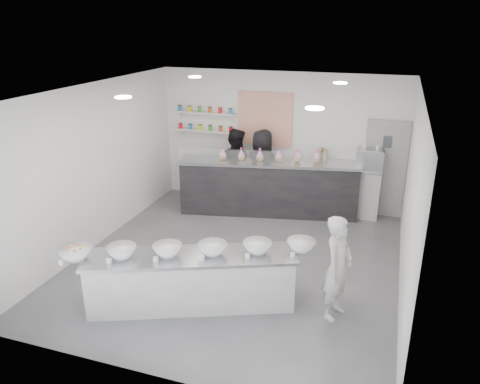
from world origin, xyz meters
name	(u,v)px	position (x,y,z in m)	size (l,w,h in m)	color
floor	(237,261)	(0.00, 0.00, 0.00)	(6.00, 6.00, 0.00)	#515156
ceiling	(236,91)	(0.00, 0.00, 3.00)	(6.00, 6.00, 0.00)	white
back_wall	(280,140)	(0.00, 3.00, 1.50)	(5.50, 5.50, 0.00)	white
left_wall	(95,166)	(-2.75, 0.00, 1.50)	(6.00, 6.00, 0.00)	white
right_wall	(411,201)	(2.75, 0.00, 1.50)	(6.00, 6.00, 0.00)	white
back_door	(384,169)	(2.30, 2.97, 1.05)	(0.88, 0.04, 2.10)	#959592
pattern_panel	(265,119)	(-0.35, 2.98, 1.95)	(1.25, 0.03, 1.20)	#D14F26
jar_shelf_lower	(206,131)	(-1.75, 2.90, 1.60)	(1.45, 0.22, 0.04)	silver
jar_shelf_upper	(205,113)	(-1.75, 2.90, 2.02)	(1.45, 0.22, 0.04)	silver
preserve_jars	(205,119)	(-1.75, 2.88, 1.88)	(1.45, 0.10, 0.56)	red
downlight_0	(123,97)	(-1.40, -1.00, 2.98)	(0.24, 0.24, 0.02)	white
downlight_1	(315,108)	(1.40, -1.00, 2.98)	(0.24, 0.24, 0.02)	white
downlight_2	(195,77)	(-1.40, 1.60, 2.98)	(0.24, 0.24, 0.02)	white
downlight_3	(340,83)	(1.40, 1.60, 2.98)	(0.24, 0.24, 0.02)	white
prep_counter	(191,280)	(-0.21, -1.48, 0.42)	(3.08, 0.70, 0.84)	silver
back_bar	(269,187)	(-0.06, 2.31, 0.59)	(3.84, 0.70, 1.19)	black
sneeze_guard	(268,158)	(0.01, 1.98, 1.35)	(3.78, 0.02, 0.32)	white
espresso_ledge	(346,191)	(1.55, 2.78, 0.54)	(1.44, 0.46, 1.07)	silver
espresso_machine	(370,160)	(1.99, 2.78, 1.28)	(0.56, 0.39, 0.43)	#93969E
cup_stacks	(322,158)	(1.00, 2.78, 1.24)	(0.25, 0.24, 0.34)	tan
prep_bowls	(190,250)	(-0.21, -1.48, 0.93)	(3.68, 0.53, 0.17)	white
label_cards	(162,267)	(-0.41, -1.97, 0.87)	(3.31, 0.04, 0.07)	white
cookie_bags	(269,155)	(-0.06, 2.31, 1.33)	(2.16, 0.16, 0.28)	#FF94D9
woman_prep	(337,268)	(1.86, -1.05, 0.77)	(0.57, 0.37, 1.55)	beige
staff_left	(235,167)	(-0.92, 2.60, 0.89)	(0.86, 0.67, 1.78)	black
staff_right	(262,169)	(-0.29, 2.60, 0.90)	(0.88, 0.57, 1.80)	black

